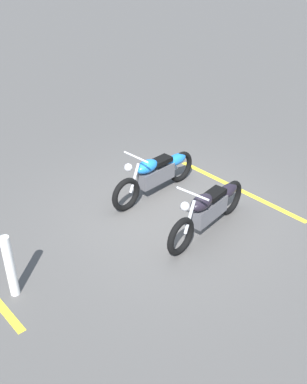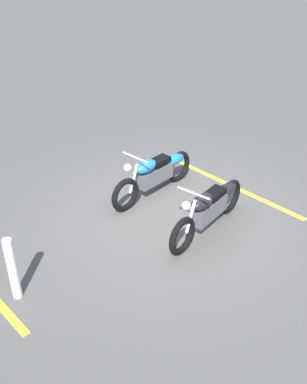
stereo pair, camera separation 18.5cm
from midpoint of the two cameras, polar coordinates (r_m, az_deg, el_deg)
The scene contains 5 objects.
ground_plane at distance 8.55m, azimuth 3.00°, elevation -2.84°, with size 60.00×60.00×0.00m, color #514F4C.
motorcycle_bright_foreground at distance 8.96m, azimuth 0.99°, elevation 2.38°, with size 2.22×0.71×1.04m.
motorcycle_dark_foreground at distance 7.94m, azimuth 7.75°, elevation -2.05°, with size 2.19×0.80×1.04m.
bollard_post at distance 6.83m, azimuth -16.92°, elevation -8.99°, with size 0.14×0.14×1.04m, color white.
parking_stripe_near at distance 9.50m, azimuth 11.22°, elevation 0.35°, with size 3.20×0.12×0.01m, color yellow.
Camera 1 is at (4.47, 5.51, 4.76)m, focal length 42.26 mm.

